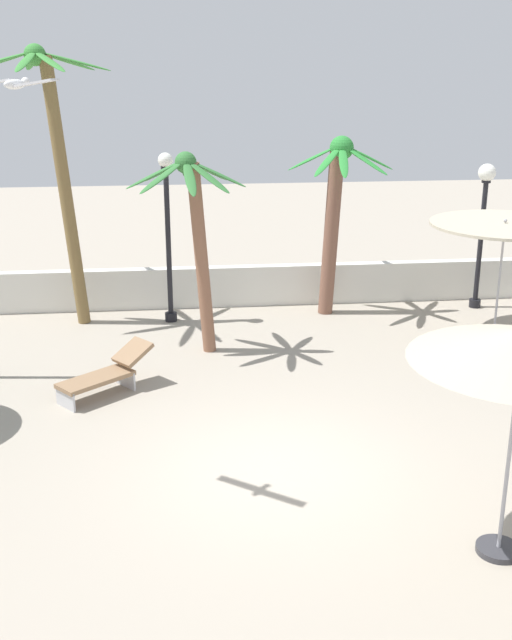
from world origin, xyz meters
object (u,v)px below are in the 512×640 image
(palm_tree_0, at_px, (56,154))
(lounge_chair_0, at_px, (106,373))
(patio_umbrella_2, at_px, (505,228))
(seagull_0, at_px, (16,83))
(lamp_post_0, at_px, (168,227))
(palm_tree_2, at_px, (195,224))
(palm_tree_1, at_px, (335,203))
(lamp_post_1, at_px, (483,213))

(palm_tree_0, xyz_separation_m, lounge_chair_0, (1.17, -4.17, -3.48))
(patio_umbrella_2, height_order, palm_tree_0, palm_tree_0)
(patio_umbrella_2, bearing_deg, seagull_0, -147.56)
(lamp_post_0, bearing_deg, patio_umbrella_2, -14.28)
(palm_tree_2, distance_m, seagull_0, 6.47)
(palm_tree_0, xyz_separation_m, seagull_0, (0.66, -7.51, 1.68))
(patio_umbrella_2, distance_m, palm_tree_1, 3.84)
(lamp_post_1, bearing_deg, patio_umbrella_2, -99.88)
(palm_tree_1, relative_size, lamp_post_0, 1.08)
(patio_umbrella_2, relative_size, palm_tree_0, 0.51)
(palm_tree_0, relative_size, palm_tree_2, 1.48)
(lounge_chair_0, bearing_deg, lamp_post_0, 73.84)
(palm_tree_2, bearing_deg, seagull_0, -112.82)
(patio_umbrella_2, bearing_deg, lamp_post_1, 80.12)
(palm_tree_1, height_order, lounge_chair_0, palm_tree_1)
(palm_tree_0, distance_m, palm_tree_2, 3.80)
(lamp_post_1, xyz_separation_m, seagull_0, (-9.17, -7.68, 3.21))
(patio_umbrella_2, bearing_deg, lounge_chair_0, -164.78)
(patio_umbrella_2, bearing_deg, lamp_post_0, 165.72)
(patio_umbrella_2, xyz_separation_m, seagull_0, (-8.80, -5.60, 3.13))
(palm_tree_0, bearing_deg, patio_umbrella_2, -11.42)
(lamp_post_0, relative_size, seagull_0, 3.32)
(palm_tree_2, bearing_deg, palm_tree_0, 143.51)
(palm_tree_2, relative_size, seagull_0, 3.54)
(lounge_chair_0, bearing_deg, palm_tree_2, 49.16)
(lamp_post_0, bearing_deg, seagull_0, -102.84)
(palm_tree_0, height_order, palm_tree_1, palm_tree_0)
(palm_tree_1, relative_size, palm_tree_2, 1.01)
(seagull_0, bearing_deg, lounge_chair_0, 81.32)
(lounge_chair_0, bearing_deg, seagull_0, -98.68)
(palm_tree_2, distance_m, lamp_post_0, 2.18)
(lamp_post_1, bearing_deg, palm_tree_0, -178.97)
(palm_tree_1, distance_m, lounge_chair_0, 7.01)
(lamp_post_1, bearing_deg, palm_tree_1, -179.23)
(palm_tree_0, xyz_separation_m, palm_tree_2, (2.91, -2.15, -1.16))
(palm_tree_0, distance_m, seagull_0, 7.72)
(seagull_0, bearing_deg, lamp_post_1, 39.97)
(palm_tree_2, xyz_separation_m, lamp_post_0, (-0.56, 2.05, -0.47))
(lamp_post_1, bearing_deg, palm_tree_2, -161.39)
(palm_tree_2, distance_m, lamp_post_1, 7.31)
(palm_tree_2, bearing_deg, lamp_post_1, 18.61)
(palm_tree_2, distance_m, lounge_chair_0, 3.53)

